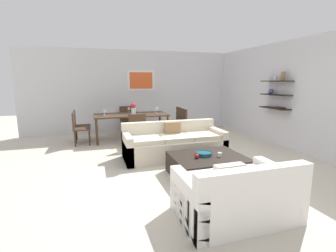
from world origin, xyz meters
TOP-DOWN VIEW (x-y plane):
  - ground_plane at (0.00, 0.00)m, footprint 18.00×18.00m
  - back_wall_unit at (0.29, 3.53)m, footprint 8.40×0.09m
  - right_wall_shelf_unit at (3.03, 0.60)m, footprint 0.34×8.20m
  - sofa_beige at (-0.01, 0.34)m, footprint 2.24×0.90m
  - loveseat_white at (-0.06, -2.28)m, footprint 1.44×0.90m
  - coffee_table at (0.22, -0.92)m, footprint 1.28×1.04m
  - decorative_bowl at (0.16, -0.86)m, footprint 0.30×0.30m
  - candle_jar at (0.40, -1.02)m, footprint 0.08×0.08m
  - apple_on_coffee_table at (-0.03, -0.99)m, footprint 0.08×0.08m
  - dining_table at (-0.65, 2.33)m, footprint 2.09×0.98m
  - dining_chair_left_near at (-2.11, 2.11)m, footprint 0.44×0.44m
  - dining_chair_foot at (-0.65, 1.43)m, footprint 0.44×0.44m
  - dining_chair_left_far at (-2.11, 2.55)m, footprint 0.44×0.44m
  - dining_chair_head at (-0.65, 3.22)m, footprint 0.44×0.44m
  - dining_chair_right_far at (0.80, 2.55)m, footprint 0.44×0.44m
  - dining_chair_right_near at (0.80, 2.11)m, footprint 0.44×0.44m
  - wine_glass_right_near at (0.10, 2.21)m, footprint 0.08×0.08m
  - wine_glass_left_near at (-1.41, 2.21)m, footprint 0.06×0.06m
  - wine_glass_right_far at (0.10, 2.45)m, footprint 0.07×0.07m
  - wine_glass_left_far at (-1.41, 2.45)m, footprint 0.06×0.06m
  - wine_glass_head at (-0.65, 2.76)m, footprint 0.07×0.07m
  - wine_glass_foot at (-0.65, 1.90)m, footprint 0.06×0.06m
  - centerpiece_vase at (-0.58, 2.34)m, footprint 0.16×0.16m

SIDE VIEW (x-z plane):
  - ground_plane at x=0.00m, z-range 0.00..0.00m
  - coffee_table at x=0.22m, z-range 0.00..0.38m
  - sofa_beige at x=-0.01m, z-range -0.10..0.68m
  - loveseat_white at x=-0.06m, z-range -0.10..0.68m
  - decorative_bowl at x=0.16m, z-range 0.38..0.44m
  - candle_jar at x=0.40m, z-range 0.38..0.45m
  - apple_on_coffee_table at x=-0.03m, z-range 0.38..0.46m
  - dining_chair_left_near at x=-2.11m, z-range 0.06..0.94m
  - dining_chair_foot at x=-0.65m, z-range 0.06..0.94m
  - dining_chair_left_far at x=-2.11m, z-range 0.06..0.94m
  - dining_chair_head at x=-0.65m, z-range 0.06..0.94m
  - dining_chair_right_far at x=0.80m, z-range 0.06..0.94m
  - dining_chair_right_near at x=0.80m, z-range 0.06..0.94m
  - dining_table at x=-0.65m, z-range 0.31..1.06m
  - wine_glass_left_far at x=-1.41m, z-range 0.78..0.91m
  - wine_glass_right_far at x=0.10m, z-range 0.78..0.92m
  - wine_glass_head at x=-0.65m, z-range 0.78..0.93m
  - wine_glass_foot at x=-0.65m, z-range 0.79..0.95m
  - wine_glass_left_near at x=-1.41m, z-range 0.79..0.96m
  - wine_glass_right_near at x=0.10m, z-range 0.79..0.97m
  - centerpiece_vase at x=-0.58m, z-range 0.77..1.09m
  - right_wall_shelf_unit at x=3.03m, z-range 0.00..2.70m
  - back_wall_unit at x=0.29m, z-range 0.00..2.70m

